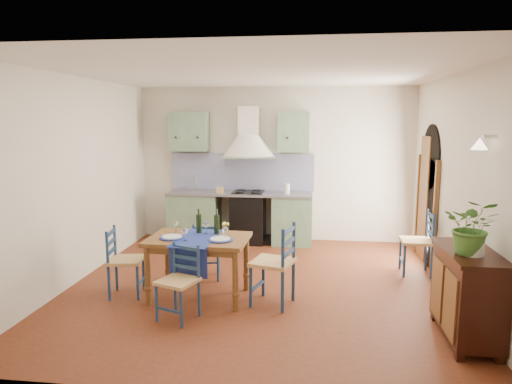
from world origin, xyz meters
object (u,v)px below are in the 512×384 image
chair_near (179,281)px  sideboard (467,292)px  dining_table (199,244)px  potted_plant (472,227)px

chair_near → sideboard: 3.02m
dining_table → sideboard: size_ratio=1.19×
chair_near → potted_plant: (2.98, -0.27, 0.78)m
chair_near → potted_plant: size_ratio=1.53×
dining_table → chair_near: (-0.07, -0.62, -0.25)m
potted_plant → sideboard: bearing=73.2°
chair_near → potted_plant: 3.09m
potted_plant → dining_table: bearing=163.0°
dining_table → sideboard: bearing=-14.3°
dining_table → potted_plant: potted_plant is taller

